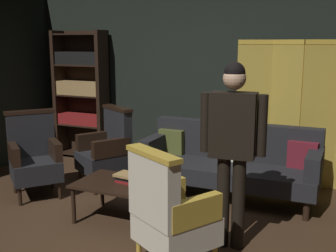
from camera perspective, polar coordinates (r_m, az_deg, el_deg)
The scene contains 13 objects.
ground_plane at distance 4.27m, azimuth -4.52°, elevation -14.57°, with size 10.00×10.00×0.00m, color #3D2819.
back_wall at distance 6.12m, azimuth 6.34°, elevation 6.91°, with size 7.20×0.10×2.80m, color black.
folding_screen at distance 5.65m, azimuth 17.83°, elevation 1.84°, with size 1.74×0.23×1.90m.
bookshelf at distance 6.90m, azimuth -11.71°, elevation 4.57°, with size 0.90×0.32×2.05m.
velvet_couch at distance 5.19m, azimuth 8.54°, elevation -4.57°, with size 2.12×0.78×0.88m.
coffee_table at distance 4.45m, azimuth -6.04°, elevation -8.31°, with size 1.00×0.64×0.42m.
armchair_gilt_accent at distance 3.50m, azimuth 0.27°, elevation -11.82°, with size 0.79×0.79×1.04m.
armchair_wing_left at distance 5.40m, azimuth -17.77°, elevation -3.97°, with size 0.81×0.81×1.04m.
armchair_wing_right at distance 5.53m, azimuth -8.29°, elevation -3.18°, with size 0.79×0.79×1.04m.
standing_figure at distance 3.75m, azimuth 8.81°, elevation -1.74°, with size 0.59×0.25×1.70m.
book_red_leather at distance 4.47m, azimuth -5.53°, elevation -7.42°, with size 0.21×0.18×0.03m, color maroon.
book_black_cloth at distance 4.46m, azimuth -5.54°, elevation -7.04°, with size 0.25×0.15×0.04m, color black.
book_tan_leather at distance 4.45m, azimuth -5.54°, elevation -6.65°, with size 0.25×0.20×0.03m, color #9E7A47.
Camera 1 is at (1.86, -3.37, 1.86)m, focal length 44.71 mm.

